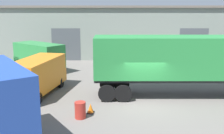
{
  "coord_description": "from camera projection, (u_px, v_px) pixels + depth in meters",
  "views": [
    {
      "loc": [
        -1.98,
        -15.04,
        5.54
      ],
      "look_at": [
        -2.07,
        3.11,
        1.6
      ],
      "focal_mm": 42.0,
      "sensor_mm": 36.0,
      "label": 1
    }
  ],
  "objects": [
    {
      "name": "oil_drum",
      "position": [
        81.0,
        110.0,
        13.67
      ],
      "size": [
        0.58,
        0.58,
        0.88
      ],
      "color": "#B22D23",
      "rests_on": "ground_plane"
    },
    {
      "name": "ground_plane",
      "position": [
        146.0,
        104.0,
        15.86
      ],
      "size": [
        60.0,
        60.0,
        0.0
      ],
      "primitive_type": "plane",
      "color": "slate"
    },
    {
      "name": "delivery_van_orange",
      "position": [
        40.0,
        75.0,
        17.58
      ],
      "size": [
        2.98,
        5.59,
        2.4
      ],
      "rotation": [
        0.0,
        0.0,
        1.38
      ],
      "color": "orange",
      "rests_on": "ground_plane"
    },
    {
      "name": "warehouse_building",
      "position": [
        129.0,
        31.0,
        32.55
      ],
      "size": [
        32.78,
        7.97,
        6.05
      ],
      "color": "gray",
      "rests_on": "ground_plane"
    },
    {
      "name": "delivery_van_green",
      "position": [
        39.0,
        56.0,
        24.04
      ],
      "size": [
        5.32,
        4.85,
        2.61
      ],
      "rotation": [
        0.0,
        0.0,
        2.46
      ],
      "color": "#28843D",
      "rests_on": "ground_plane"
    },
    {
      "name": "container_trailer_teal",
      "position": [
        184.0,
        59.0,
        16.77
      ],
      "size": [
        11.42,
        2.54,
        3.93
      ],
      "rotation": [
        0.0,
        0.0,
        0.0
      ],
      "color": "#28843D",
      "rests_on": "ground_plane"
    },
    {
      "name": "traffic_cone",
      "position": [
        92.0,
        109.0,
        14.39
      ],
      "size": [
        0.4,
        0.4,
        0.55
      ],
      "color": "black",
      "rests_on": "ground_plane"
    }
  ]
}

